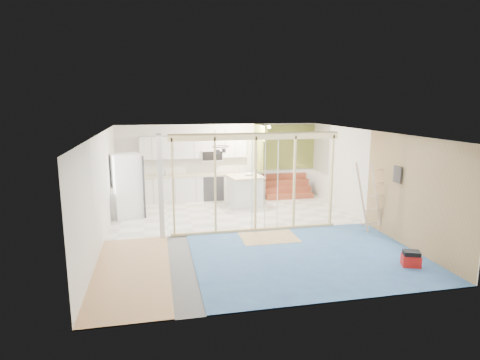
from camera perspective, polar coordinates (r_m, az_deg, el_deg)
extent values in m
cube|color=slate|center=(10.58, 0.58, -7.41)|extent=(7.00, 8.00, 0.01)
cube|color=white|center=(10.07, 0.61, 6.78)|extent=(7.00, 8.00, 0.01)
cube|color=white|center=(14.12, -2.95, 2.67)|extent=(7.00, 0.01, 2.60)
cube|color=white|center=(6.52, 8.35, -7.33)|extent=(7.00, 0.01, 2.60)
cube|color=white|center=(10.09, -19.19, -1.28)|extent=(0.01, 8.00, 2.60)
cube|color=white|center=(11.51, 17.86, 0.26)|extent=(0.01, 8.00, 2.60)
cube|color=white|center=(12.45, -1.43, -4.52)|extent=(7.00, 4.00, 0.02)
cube|color=teal|center=(9.06, 9.71, -10.73)|extent=(5.00, 4.00, 0.02)
cube|color=#DDB771|center=(8.49, -15.14, -12.48)|extent=(1.50, 4.00, 0.02)
cube|color=#D8B577|center=(10.14, 4.12, -8.15)|extent=(1.40, 1.00, 0.01)
cube|color=#D3C581|center=(10.14, 2.28, 6.24)|extent=(4.40, 0.09, 0.18)
cube|color=#D3C581|center=(10.63, 2.18, -7.04)|extent=(4.40, 0.09, 0.06)
cube|color=silver|center=(10.01, -11.22, -0.98)|extent=(0.12, 0.14, 2.60)
cube|color=#D3C581|center=(10.01, -9.51, -0.91)|extent=(0.04, 0.09, 2.40)
cube|color=#D3C581|center=(10.11, -3.55, -0.66)|extent=(0.04, 0.09, 2.40)
cube|color=#D3C581|center=(10.31, 2.23, -0.42)|extent=(0.05, 0.09, 2.40)
cube|color=#D3C581|center=(10.61, 7.73, -0.18)|extent=(0.04, 0.09, 2.40)
cube|color=#D3C581|center=(11.01, 12.88, 0.04)|extent=(0.04, 0.09, 2.40)
cylinder|color=silver|center=(10.28, 1.72, -0.91)|extent=(0.02, 0.02, 2.35)
cylinder|color=silver|center=(10.51, 5.37, -0.69)|extent=(0.02, 0.02, 2.35)
cylinder|color=silver|center=(10.39, 3.56, -0.79)|extent=(0.02, 0.02, 2.35)
cube|color=silver|center=(13.86, -6.39, -1.15)|extent=(3.60, 0.60, 0.88)
cube|color=beige|center=(13.77, -6.44, 0.74)|extent=(3.66, 0.64, 0.05)
cube|color=silver|center=(12.77, -16.22, -2.58)|extent=(0.60, 1.60, 0.88)
cube|color=beige|center=(12.67, -16.34, -0.53)|extent=(0.64, 1.64, 0.05)
cube|color=silver|center=(13.76, -6.57, 4.70)|extent=(3.60, 0.34, 0.75)
cube|color=silver|center=(13.82, -4.05, 3.53)|extent=(0.72, 0.38, 0.36)
cube|color=black|center=(13.64, -3.93, 3.43)|extent=(0.68, 0.02, 0.30)
cube|color=olive|center=(13.88, 2.65, 4.61)|extent=(0.10, 0.90, 1.60)
cube|color=white|center=(14.09, 2.60, -0.85)|extent=(0.10, 0.90, 0.90)
cube|color=olive|center=(13.16, 3.44, 6.66)|extent=(0.10, 0.50, 0.50)
cube|color=olive|center=(14.60, 6.42, 4.67)|extent=(2.20, 0.04, 1.60)
cube|color=white|center=(14.80, 6.32, -0.34)|extent=(2.20, 0.04, 0.90)
cube|color=#9A482C|center=(14.14, 7.07, -2.34)|extent=(1.70, 0.26, 0.20)
cube|color=#9A482C|center=(14.34, 6.75, -1.33)|extent=(1.70, 0.26, 0.20)
cube|color=#9A482C|center=(14.54, 6.44, -0.34)|extent=(1.70, 0.26, 0.20)
cube|color=#9A482C|center=(14.74, 6.14, 0.61)|extent=(1.70, 0.26, 0.20)
torus|color=black|center=(11.92, -2.81, 4.77)|extent=(0.52, 0.52, 0.02)
cylinder|color=black|center=(11.87, -3.54, 5.95)|extent=(0.01, 0.01, 0.50)
cylinder|color=black|center=(11.92, -2.10, 5.98)|extent=(0.01, 0.01, 0.50)
cylinder|color=#37373C|center=(11.82, -3.20, 3.98)|extent=(0.14, 0.14, 0.14)
cylinder|color=#37373C|center=(12.05, -2.32, 4.22)|extent=(0.12, 0.12, 0.12)
cube|color=tan|center=(9.85, 23.50, -1.87)|extent=(0.02, 4.00, 2.60)
cube|color=#37373C|center=(10.25, 21.49, 0.74)|extent=(0.04, 0.30, 0.40)
cylinder|color=#FFEABF|center=(13.31, 3.70, 7.53)|extent=(0.32, 0.32, 0.08)
cube|color=white|center=(12.17, -15.83, -0.81)|extent=(1.03, 1.01, 1.88)
cube|color=#37373C|center=(12.15, -13.97, -0.73)|extent=(0.27, 0.71, 1.84)
cube|color=white|center=(13.01, 0.68, -1.75)|extent=(1.05, 1.05, 0.94)
cube|color=beige|center=(12.91, 0.69, 0.48)|extent=(1.18, 1.18, 0.05)
imported|color=silver|center=(12.99, 1.27, 0.82)|extent=(0.34, 0.34, 0.07)
imported|color=#A1A6B3|center=(13.59, -10.57, 1.16)|extent=(0.13, 0.13, 0.26)
imported|color=silver|center=(13.93, 0.15, 1.39)|extent=(0.08, 0.08, 0.17)
cube|color=#B71410|center=(9.12, 23.14, -10.55)|extent=(0.43, 0.38, 0.25)
cube|color=black|center=(9.06, 23.22, -9.54)|extent=(0.38, 0.33, 0.09)
cube|color=tan|center=(10.72, 16.97, -2.46)|extent=(0.42, 0.20, 1.84)
cube|color=tan|center=(10.92, 18.83, -2.33)|extent=(0.42, 0.20, 1.84)
cube|color=tan|center=(11.01, 17.94, -5.83)|extent=(0.42, 0.20, 0.12)
cube|color=tan|center=(10.95, 18.38, -4.03)|extent=(0.42, 0.20, 0.12)
cube|color=tan|center=(10.91, 18.83, -2.20)|extent=(0.42, 0.20, 0.12)
cube|color=tan|center=(10.87, 19.28, -0.37)|extent=(0.42, 0.20, 0.12)
cube|color=tan|center=(10.85, 19.73, 1.48)|extent=(0.42, 0.20, 0.12)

